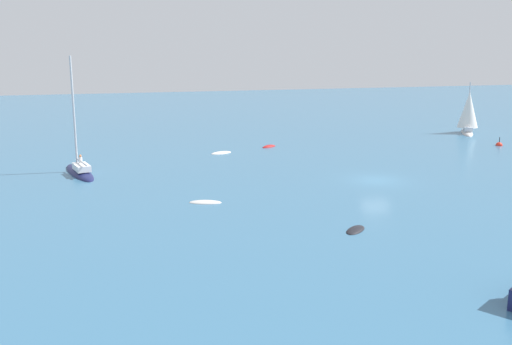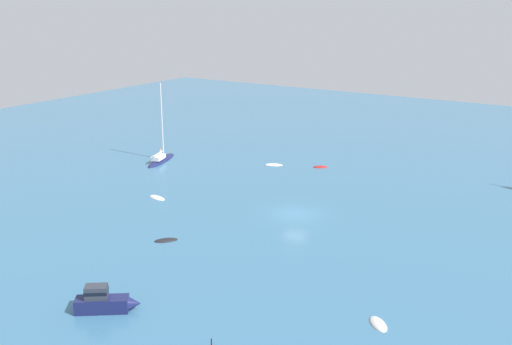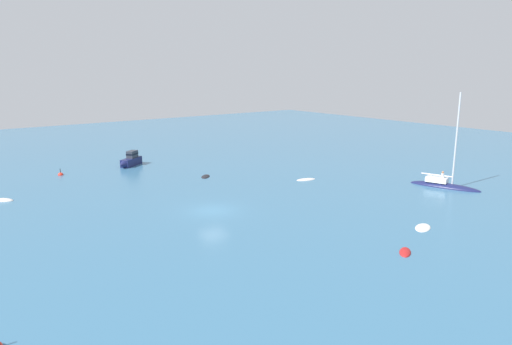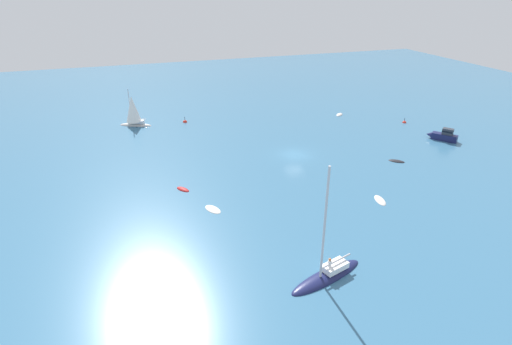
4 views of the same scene
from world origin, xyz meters
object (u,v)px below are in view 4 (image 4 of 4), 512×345
(skiff, at_px, (339,115))
(channel_buoy, at_px, (404,123))
(launch, at_px, (443,135))
(dinghy, at_px, (380,200))
(mooring_buoy, at_px, (185,122))
(rib, at_px, (183,190))
(rib_1, at_px, (213,210))
(skiff_1, at_px, (397,161))
(ketch, at_px, (133,112))
(sloop, at_px, (327,275))

(skiff, distance_m, channel_buoy, 11.63)
(launch, height_order, channel_buoy, launch)
(channel_buoy, bearing_deg, dinghy, 138.05)
(dinghy, relative_size, mooring_buoy, 2.00)
(rib, distance_m, dinghy, 23.24)
(rib, distance_m, mooring_buoy, 26.14)
(rib_1, distance_m, channel_buoy, 43.44)
(rib, bearing_deg, dinghy, -149.02)
(skiff, bearing_deg, dinghy, 25.67)
(launch, bearing_deg, channel_buoy, -35.21)
(skiff_1, bearing_deg, dinghy, -92.50)
(skiff, height_order, launch, launch)
(rib_1, bearing_deg, skiff_1, -104.14)
(skiff_1, bearing_deg, mooring_buoy, 175.07)
(skiff_1, xyz_separation_m, channel_buoy, (14.04, -11.86, 0.01))
(launch, xyz_separation_m, mooring_buoy, (22.09, 37.02, -0.77))
(skiff, bearing_deg, rib, -10.87)
(skiff, distance_m, ketch, 37.39)
(mooring_buoy, bearing_deg, ketch, 83.25)
(launch, relative_size, mooring_buoy, 3.29)
(skiff_1, bearing_deg, skiff, 123.62)
(skiff, xyz_separation_m, ketch, (5.99, 36.83, 2.37))
(rib_1, bearing_deg, rib, -1.74)
(skiff_1, xyz_separation_m, dinghy, (-8.83, 8.70, 0.00))
(dinghy, bearing_deg, launch, -42.78)
(rib_1, xyz_separation_m, skiff_1, (4.65, -27.35, 0.00))
(dinghy, height_order, mooring_buoy, mooring_buoy)
(skiff_1, height_order, sloop, sloop)
(skiff_1, distance_m, launch, 12.94)
(dinghy, xyz_separation_m, ketch, (36.68, 24.88, 2.37))
(skiff_1, bearing_deg, sloop, -95.69)
(ketch, height_order, channel_buoy, ketch)
(sloop, relative_size, mooring_buoy, 8.30)
(rib, height_order, skiff_1, rib)
(rib, height_order, dinghy, rib)
(skiff_1, bearing_deg, rib_1, -128.27)
(launch, bearing_deg, rib, 58.84)
(rib, height_order, ketch, ketch)
(skiff_1, relative_size, sloop, 0.20)
(rib_1, distance_m, skiff, 40.49)
(skiff, relative_size, skiff_1, 0.98)
(ketch, xyz_separation_m, channel_buoy, (-13.81, -45.43, -2.37))
(sloop, height_order, mooring_buoy, sloop)
(ketch, bearing_deg, skiff_1, 164.66)
(sloop, bearing_deg, skiff_1, -154.56)
(rib_1, distance_m, launch, 40.48)
(skiff, distance_m, sloop, 47.21)
(skiff_1, distance_m, ketch, 43.69)
(skiff, height_order, channel_buoy, channel_buoy)
(skiff, bearing_deg, ketch, -52.29)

